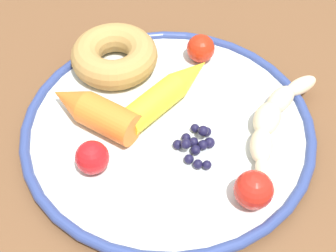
{
  "coord_description": "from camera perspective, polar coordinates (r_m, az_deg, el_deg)",
  "views": [
    {
      "loc": [
        0.23,
        0.31,
        1.17
      ],
      "look_at": [
        0.02,
        0.02,
        0.75
      ],
      "focal_mm": 51.93,
      "sensor_mm": 36.0,
      "label": 1
    }
  ],
  "objects": [
    {
      "name": "carrot_orange",
      "position": [
        0.56,
        -8.85,
        1.78
      ],
      "size": [
        0.08,
        0.12,
        0.04
      ],
      "color": "orange",
      "rests_on": "plate"
    },
    {
      "name": "banana",
      "position": [
        0.56,
        12.28,
        0.44
      ],
      "size": [
        0.17,
        0.11,
        0.03
      ],
      "color": "beige",
      "rests_on": "plate"
    },
    {
      "name": "tomato_near",
      "position": [
        0.51,
        -8.89,
        -3.68
      ],
      "size": [
        0.04,
        0.04,
        0.04
      ],
      "primitive_type": "sphere",
      "color": "red",
      "rests_on": "plate"
    },
    {
      "name": "blueberry_pile",
      "position": [
        0.53,
        3.32,
        -2.16
      ],
      "size": [
        0.05,
        0.06,
        0.02
      ],
      "color": "#191638",
      "rests_on": "plate"
    },
    {
      "name": "donut",
      "position": [
        0.62,
        -6.31,
        8.21
      ],
      "size": [
        0.14,
        0.14,
        0.04
      ],
      "primitive_type": "torus",
      "rotation": [
        0.0,
        0.0,
        1.89
      ],
      "color": "#AF8749",
      "rests_on": "plate"
    },
    {
      "name": "tomato_far",
      "position": [
        0.63,
        3.86,
        9.07
      ],
      "size": [
        0.04,
        0.04,
        0.04
      ],
      "primitive_type": "sphere",
      "color": "red",
      "rests_on": "plate"
    },
    {
      "name": "dining_table",
      "position": [
        0.65,
        0.47,
        -3.89
      ],
      "size": [
        1.05,
        0.91,
        0.73
      ],
      "color": "brown",
      "rests_on": "ground_plane"
    },
    {
      "name": "carrot_yellow",
      "position": [
        0.57,
        0.06,
        4.08
      ],
      "size": [
        0.14,
        0.06,
        0.03
      ],
      "color": "yellow",
      "rests_on": "plate"
    },
    {
      "name": "tomato_mid",
      "position": [
        0.49,
        10.01,
        -7.4
      ],
      "size": [
        0.04,
        0.04,
        0.04
      ],
      "primitive_type": "sphere",
      "color": "red",
      "rests_on": "plate"
    },
    {
      "name": "plate",
      "position": [
        0.56,
        -0.0,
        -0.19
      ],
      "size": [
        0.34,
        0.34,
        0.02
      ],
      "color": "silver",
      "rests_on": "dining_table"
    }
  ]
}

